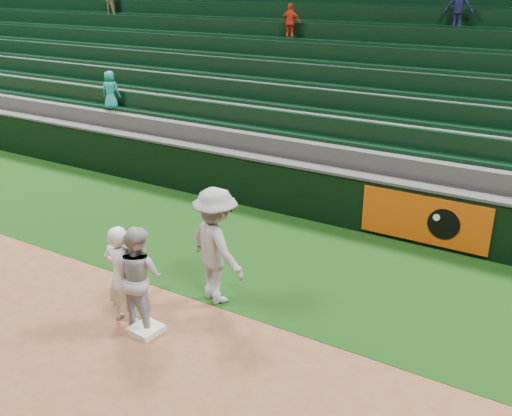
{
  "coord_description": "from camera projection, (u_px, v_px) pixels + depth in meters",
  "views": [
    {
      "loc": [
        5.58,
        -5.82,
        5.13
      ],
      "look_at": [
        0.66,
        2.3,
        1.3
      ],
      "focal_mm": 40.0,
      "sensor_mm": 36.0,
      "label": 1
    }
  ],
  "objects": [
    {
      "name": "first_base",
      "position": [
        146.0,
        329.0,
        8.88
      ],
      "size": [
        0.48,
        0.48,
        0.1
      ],
      "primitive_type": "cube",
      "rotation": [
        0.0,
        0.0,
        -0.1
      ],
      "color": "white",
      "rests_on": "ground"
    },
    {
      "name": "field_wall",
      "position": [
        298.0,
        189.0,
        13.09
      ],
      "size": [
        36.0,
        0.45,
        1.25
      ],
      "color": "black",
      "rests_on": "ground"
    },
    {
      "name": "baserunner",
      "position": [
        139.0,
        277.0,
        8.83
      ],
      "size": [
        0.86,
        0.7,
        1.68
      ],
      "primitive_type": "imported",
      "rotation": [
        0.0,
        0.0,
        3.07
      ],
      "color": "#A6A8B1",
      "rests_on": "ground"
    },
    {
      "name": "foul_grass",
      "position": [
        246.0,
        250.0,
        11.6
      ],
      "size": [
        36.0,
        4.2,
        0.01
      ],
      "primitive_type": "cube",
      "color": "black",
      "rests_on": "ground"
    },
    {
      "name": "stadium_seating",
      "position": [
        361.0,
        112.0,
        15.7
      ],
      "size": [
        36.0,
        5.95,
        5.13
      ],
      "color": "#3B3A3D",
      "rests_on": "ground"
    },
    {
      "name": "first_baseman",
      "position": [
        122.0,
        275.0,
        8.9
      ],
      "size": [
        0.65,
        0.47,
        1.66
      ],
      "primitive_type": "imported",
      "rotation": [
        0.0,
        0.0,
        3.26
      ],
      "color": "white",
      "rests_on": "ground"
    },
    {
      "name": "base_coach",
      "position": [
        216.0,
        246.0,
        9.43
      ],
      "size": [
        1.49,
        1.17,
        2.02
      ],
      "primitive_type": "imported",
      "rotation": [
        0.0,
        0.0,
        2.77
      ],
      "color": "#9598A1",
      "rests_on": "foul_grass"
    },
    {
      "name": "ground",
      "position": [
        148.0,
        320.0,
        9.22
      ],
      "size": [
        70.0,
        70.0,
        0.0
      ],
      "primitive_type": "plane",
      "color": "brown",
      "rests_on": "ground"
    }
  ]
}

